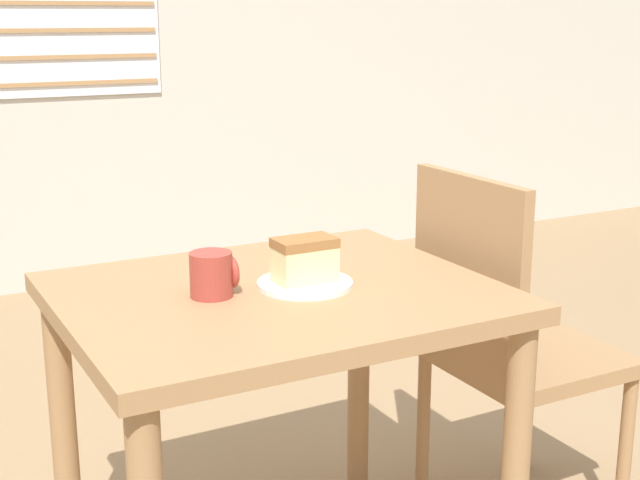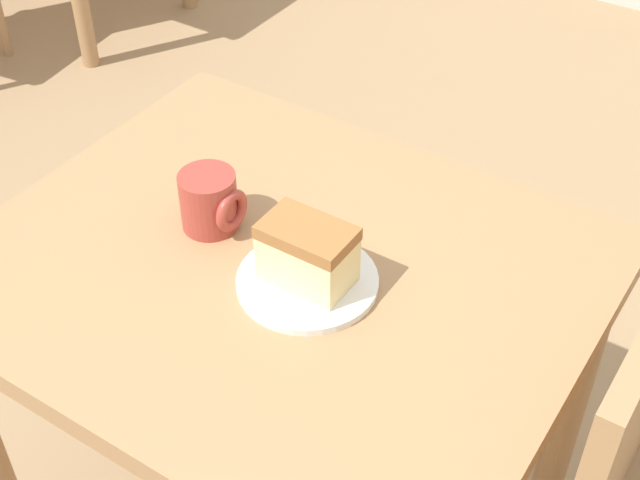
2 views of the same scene
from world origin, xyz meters
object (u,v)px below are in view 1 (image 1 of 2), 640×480
at_px(plate, 305,284).
at_px(coffee_mug, 213,274).
at_px(dining_table_near, 277,343).
at_px(cake_slice, 305,260).
at_px(chair_near_window, 505,339).

height_order(plate, coffee_mug, coffee_mug).
height_order(dining_table_near, plate, plate).
relative_size(dining_table_near, plate, 4.38).
distance_m(dining_table_near, cake_slice, 0.19).
xyz_separation_m(dining_table_near, plate, (0.06, -0.01, 0.13)).
bearing_deg(chair_near_window, cake_slice, 93.55).
distance_m(plate, coffee_mug, 0.20).
bearing_deg(cake_slice, chair_near_window, 3.55).
bearing_deg(coffee_mug, plate, -8.82).
relative_size(chair_near_window, cake_slice, 7.34).
height_order(dining_table_near, coffee_mug, coffee_mug).
relative_size(plate, cake_slice, 1.59).
relative_size(cake_slice, coffee_mug, 1.34).
bearing_deg(plate, cake_slice, 74.18).
height_order(chair_near_window, coffee_mug, chair_near_window).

